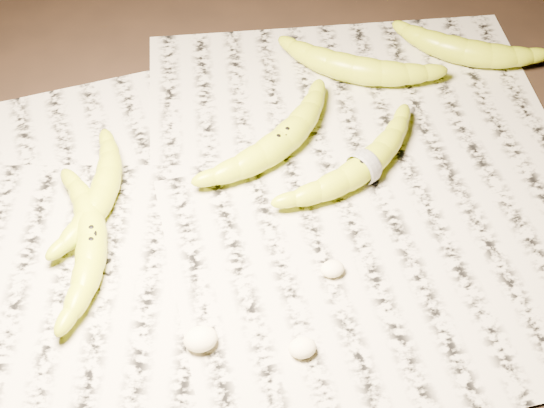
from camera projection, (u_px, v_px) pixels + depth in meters
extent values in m
plane|color=black|center=(267.00, 231.00, 0.92)|extent=(3.00, 3.00, 0.00)
cube|color=#BDB7A2|center=(265.00, 206.00, 0.94)|extent=(0.90, 0.70, 0.01)
torus|color=white|center=(364.00, 165.00, 0.96)|extent=(0.03, 0.04, 0.05)
ellipsoid|color=#FFF7C5|center=(200.00, 337.00, 0.80)|extent=(0.04, 0.03, 0.02)
ellipsoid|color=#FFF7C5|center=(302.00, 346.00, 0.79)|extent=(0.03, 0.02, 0.02)
ellipsoid|color=#FFF7C5|center=(333.00, 267.00, 0.86)|extent=(0.03, 0.02, 0.02)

